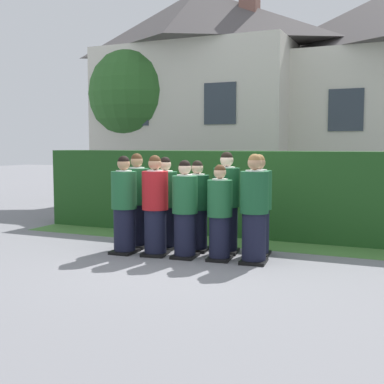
% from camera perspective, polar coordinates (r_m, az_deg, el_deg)
% --- Properties ---
extents(ground_plane, '(60.00, 60.00, 0.00)m').
position_cam_1_polar(ground_plane, '(8.36, -0.77, -7.34)').
color(ground_plane, slate).
extents(student_front_row_0, '(0.43, 0.53, 1.65)m').
position_cam_1_polar(student_front_row_0, '(8.64, -7.62, -1.68)').
color(student_front_row_0, black).
rests_on(student_front_row_0, ground).
extents(student_in_red_blazer, '(0.46, 0.56, 1.67)m').
position_cam_1_polar(student_in_red_blazer, '(8.42, -4.16, -1.79)').
color(student_in_red_blazer, black).
rests_on(student_in_red_blazer, ground).
extents(student_front_row_2, '(0.41, 0.52, 1.59)m').
position_cam_1_polar(student_front_row_2, '(8.22, -0.79, -2.21)').
color(student_front_row_2, black).
rests_on(student_front_row_2, ground).
extents(student_front_row_3, '(0.40, 0.47, 1.53)m').
position_cam_1_polar(student_front_row_3, '(8.06, 3.13, -2.60)').
color(student_front_row_3, black).
rests_on(student_front_row_3, ground).
extents(student_front_row_4, '(0.45, 0.56, 1.70)m').
position_cam_1_polar(student_front_row_4, '(7.90, 7.00, -2.16)').
color(student_front_row_4, black).
rests_on(student_front_row_4, ground).
extents(student_rear_row_0, '(0.45, 0.56, 1.68)m').
position_cam_1_polar(student_rear_row_0, '(9.13, -6.18, -1.19)').
color(student_rear_row_0, black).
rests_on(student_rear_row_0, ground).
extents(student_rear_row_1, '(0.42, 0.48, 1.63)m').
position_cam_1_polar(student_rear_row_1, '(8.91, -3.02, -1.51)').
color(student_rear_row_1, black).
rests_on(student_rear_row_1, ground).
extents(student_rear_row_2, '(0.43, 0.53, 1.57)m').
position_cam_1_polar(student_rear_row_2, '(8.74, 0.60, -1.82)').
color(student_rear_row_2, black).
rests_on(student_rear_row_2, ground).
extents(student_rear_row_3, '(0.47, 0.55, 1.72)m').
position_cam_1_polar(student_rear_row_3, '(8.60, 3.90, -1.45)').
color(student_rear_row_3, black).
rests_on(student_rear_row_3, ground).
extents(student_rear_row_4, '(0.44, 0.52, 1.68)m').
position_cam_1_polar(student_rear_row_4, '(8.46, 7.45, -1.73)').
color(student_rear_row_4, black).
rests_on(student_rear_row_4, ground).
extents(hedge, '(8.47, 0.70, 1.71)m').
position_cam_1_polar(hedge, '(10.35, 4.54, -0.12)').
color(hedge, '#214C1E').
rests_on(hedge, ground).
extents(school_building_main, '(6.17, 3.37, 6.48)m').
position_cam_1_polar(school_building_main, '(15.74, 0.73, 10.75)').
color(school_building_main, beige).
rests_on(school_building_main, ground).
extents(oak_tree_left, '(3.08, 3.08, 4.92)m').
position_cam_1_polar(oak_tree_left, '(15.92, -5.97, 10.80)').
color(oak_tree_left, brown).
rests_on(oak_tree_left, ground).
extents(lawn_strip, '(8.47, 0.90, 0.01)m').
position_cam_1_polar(lawn_strip, '(9.72, 2.94, -5.53)').
color(lawn_strip, '#477A38').
rests_on(lawn_strip, ground).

